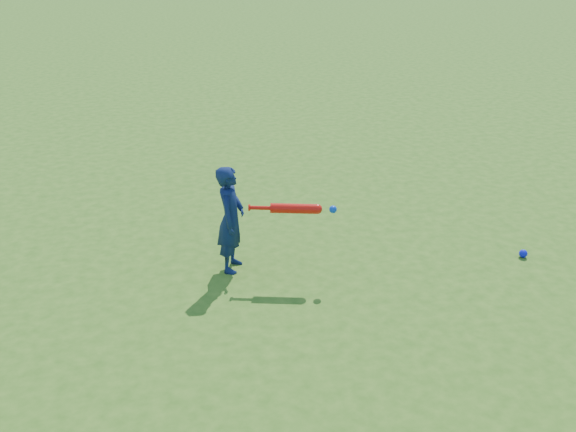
% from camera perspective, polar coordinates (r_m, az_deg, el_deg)
% --- Properties ---
extents(ground, '(80.00, 80.00, 0.00)m').
position_cam_1_polar(ground, '(6.08, 1.27, -3.23)').
color(ground, '#326117').
rests_on(ground, ground).
extents(child, '(0.34, 0.41, 0.97)m').
position_cam_1_polar(child, '(5.61, -5.11, -0.28)').
color(child, '#0E1C45').
rests_on(child, ground).
extents(ground_ball_blue, '(0.08, 0.08, 0.08)m').
position_cam_1_polar(ground_ball_blue, '(6.36, 20.18, -3.16)').
color(ground_ball_blue, '#0C13D9').
rests_on(ground_ball_blue, ground).
extents(bat_swing, '(0.74, 0.24, 0.09)m').
position_cam_1_polar(bat_swing, '(5.46, 0.89, 0.66)').
color(bat_swing, red).
rests_on(bat_swing, ground).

